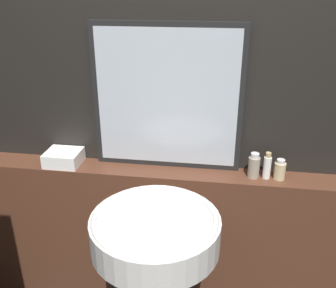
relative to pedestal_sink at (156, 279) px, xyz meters
The scene contains 8 objects.
wall_back 0.86m from the pedestal_sink, 85.84° to the left, with size 8.00×0.06×2.50m.
vanity_counter 0.45m from the pedestal_sink, 84.74° to the left, with size 2.29×0.17×0.88m.
pedestal_sink is the anchor object (origin of this frame).
mirror 0.81m from the pedestal_sink, 93.13° to the left, with size 0.72×0.03×0.70m.
towel_stack 0.77m from the pedestal_sink, 142.35° to the left, with size 0.17×0.15×0.07m.
shampoo_bottle 0.68m from the pedestal_sink, 46.80° to the left, with size 0.06×0.06×0.12m.
conditioner_bottle 0.72m from the pedestal_sink, 42.74° to the left, with size 0.04×0.04×0.13m.
lotion_bottle 0.75m from the pedestal_sink, 39.27° to the left, with size 0.05×0.05×0.10m.
Camera 1 is at (0.19, -0.39, 1.75)m, focal length 40.00 mm.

